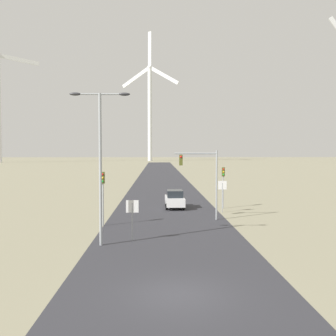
{
  "coord_description": "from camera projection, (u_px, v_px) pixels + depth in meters",
  "views": [
    {
      "loc": [
        -0.81,
        -15.75,
        5.88
      ],
      "look_at": [
        0.0,
        14.53,
        4.48
      ],
      "focal_mm": 42.0,
      "sensor_mm": 36.0,
      "label": 1
    }
  ],
  "objects": [
    {
      "name": "car_approaching",
      "position": [
        175.0,
        199.0,
        39.62
      ],
      "size": [
        1.9,
        4.14,
        1.83
      ],
      "color": "white",
      "rests_on": "ground"
    },
    {
      "name": "traffic_light_post_near_right",
      "position": [
        223.0,
        178.0,
        39.33
      ],
      "size": [
        0.28,
        0.34,
        4.13
      ],
      "color": "#93999E",
      "rests_on": "ground"
    },
    {
      "name": "traffic_light_post_near_left",
      "position": [
        103.0,
        186.0,
        30.3
      ],
      "size": [
        0.28,
        0.33,
        4.18
      ],
      "color": "#93999E",
      "rests_on": "ground"
    },
    {
      "name": "wind_turbine_left",
      "position": [
        150.0,
        104.0,
        208.3
      ],
      "size": [
        30.37,
        13.99,
        68.07
      ],
      "color": "silver",
      "rests_on": "ground"
    },
    {
      "name": "stop_sign_far",
      "position": [
        222.0,
        190.0,
        36.83
      ],
      "size": [
        0.81,
        0.07,
        2.97
      ],
      "color": "#93999E",
      "rests_on": "ground"
    },
    {
      "name": "stop_sign_near",
      "position": [
        132.0,
        212.0,
        25.26
      ],
      "size": [
        0.81,
        0.07,
        2.65
      ],
      "color": "#93999E",
      "rests_on": "ground"
    },
    {
      "name": "road_surface",
      "position": [
        163.0,
        186.0,
        63.95
      ],
      "size": [
        10.0,
        240.0,
        0.01
      ],
      "color": "#2D2D33",
      "rests_on": "ground"
    },
    {
      "name": "streetlamp",
      "position": [
        100.0,
        149.0,
        23.92
      ],
      "size": [
        3.68,
        0.32,
        9.36
      ],
      "color": "#93999E",
      "rests_on": "ground"
    },
    {
      "name": "traffic_light_mast_overhead",
      "position": [
        202.0,
        171.0,
        32.81
      ],
      "size": [
        3.6,
        0.35,
        5.83
      ],
      "color": "#93999E",
      "rests_on": "ground"
    },
    {
      "name": "ground_plane",
      "position": [
        177.0,
        294.0,
        16.02
      ],
      "size": [
        600.0,
        600.0,
        0.0
      ],
      "primitive_type": "plane",
      "color": "gray"
    }
  ]
}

